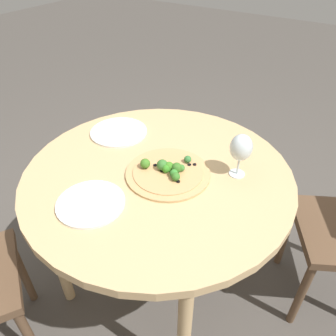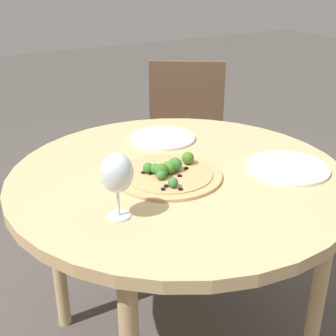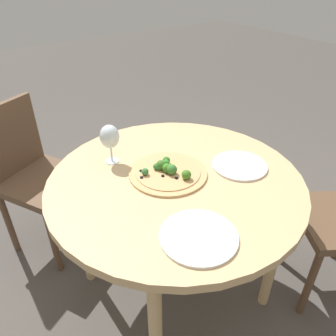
% 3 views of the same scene
% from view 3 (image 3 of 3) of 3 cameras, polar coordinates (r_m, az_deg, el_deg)
% --- Properties ---
extents(ground_plane, '(12.00, 12.00, 0.00)m').
position_cam_3_polar(ground_plane, '(1.90, 1.02, -20.22)').
color(ground_plane, '#4C4742').
extents(dining_table, '(1.07, 1.07, 0.73)m').
position_cam_3_polar(dining_table, '(1.42, 1.28, -4.08)').
color(dining_table, tan).
rests_on(dining_table, ground_plane).
extents(chair_2, '(0.54, 0.54, 0.88)m').
position_cam_3_polar(chair_2, '(1.98, -22.40, -0.81)').
color(chair_2, brown).
rests_on(chair_2, ground_plane).
extents(pizza, '(0.33, 0.33, 0.06)m').
position_cam_3_polar(pizza, '(1.39, -0.04, -0.59)').
color(pizza, tan).
rests_on(pizza, dining_table).
extents(wine_glass, '(0.09, 0.09, 0.18)m').
position_cam_3_polar(wine_glass, '(1.44, -10.13, 5.31)').
color(wine_glass, silver).
rests_on(wine_glass, dining_table).
extents(plate_near, '(0.24, 0.24, 0.01)m').
position_cam_3_polar(plate_near, '(1.48, 12.35, 0.45)').
color(plate_near, silver).
rests_on(plate_near, dining_table).
extents(plate_far, '(0.27, 0.27, 0.01)m').
position_cam_3_polar(plate_far, '(1.11, 5.35, -11.77)').
color(plate_far, silver).
rests_on(plate_far, dining_table).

